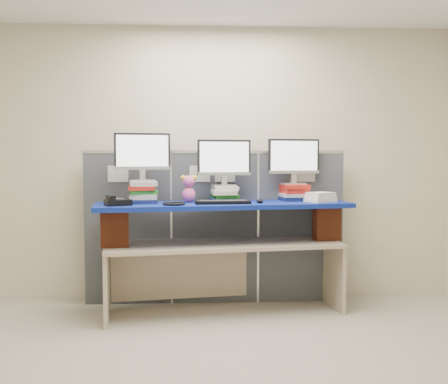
{
  "coord_description": "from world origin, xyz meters",
  "views": [
    {
      "loc": [
        -0.16,
        -3.18,
        1.45
      ],
      "look_at": [
        0.07,
        1.44,
        1.14
      ],
      "focal_mm": 40.0,
      "sensor_mm": 36.0,
      "label": 1
    }
  ],
  "objects": [
    {
      "name": "desk_phone",
      "position": [
        -0.88,
        1.22,
        1.07
      ],
      "size": [
        0.27,
        0.26,
        0.09
      ],
      "rotation": [
        0.0,
        0.0,
        0.39
      ],
      "color": "black",
      "rests_on": "blue_board"
    },
    {
      "name": "room",
      "position": [
        0.0,
        0.0,
        1.4
      ],
      "size": [
        5.0,
        4.0,
        2.8
      ],
      "color": "beige",
      "rests_on": "ground"
    },
    {
      "name": "desk",
      "position": [
        0.07,
        1.44,
        0.53
      ],
      "size": [
        2.25,
        0.93,
        0.67
      ],
      "rotation": [
        0.0,
        0.0,
        0.14
      ],
      "color": "#BDAA90",
      "rests_on": "ground"
    },
    {
      "name": "brick_pier_right",
      "position": [
        1.07,
        1.52,
        0.83
      ],
      "size": [
        0.26,
        0.16,
        0.33
      ],
      "primitive_type": "cube",
      "rotation": [
        0.0,
        0.0,
        0.14
      ],
      "color": "brown",
      "rests_on": "desk"
    },
    {
      "name": "blue_board",
      "position": [
        0.07,
        1.44,
        1.02
      ],
      "size": [
        2.42,
        0.91,
        0.04
      ],
      "primitive_type": "cube",
      "rotation": [
        0.0,
        0.0,
        0.14
      ],
      "color": "navy",
      "rests_on": "brick_pier_left"
    },
    {
      "name": "monitor_right",
      "position": [
        0.77,
        1.65,
        1.45
      ],
      "size": [
        0.51,
        0.17,
        0.44
      ],
      "rotation": [
        0.0,
        0.0,
        0.14
      ],
      "color": "#A6A6AB",
      "rests_on": "book_stack_right"
    },
    {
      "name": "cubicle_partition",
      "position": [
        -0.0,
        1.78,
        0.77
      ],
      "size": [
        2.6,
        0.06,
        1.53
      ],
      "color": "#41454D",
      "rests_on": "ground"
    },
    {
      "name": "book_stack_right",
      "position": [
        0.77,
        1.66,
        1.12
      ],
      "size": [
        0.28,
        0.33,
        0.16
      ],
      "color": "navy",
      "rests_on": "blue_board"
    },
    {
      "name": "mouse",
      "position": [
        0.4,
        1.38,
        1.06
      ],
      "size": [
        0.08,
        0.12,
        0.04
      ],
      "primitive_type": "ellipsoid",
      "rotation": [
        0.0,
        0.0,
        -0.13
      ],
      "color": "black",
      "rests_on": "blue_board"
    },
    {
      "name": "monitor_left",
      "position": [
        -0.68,
        1.45,
        1.49
      ],
      "size": [
        0.51,
        0.17,
        0.44
      ],
      "rotation": [
        0.0,
        0.0,
        0.14
      ],
      "color": "#A6A6AB",
      "rests_on": "book_stack_left"
    },
    {
      "name": "book_stack_left",
      "position": [
        -0.68,
        1.45,
        1.14
      ],
      "size": [
        0.29,
        0.32,
        0.2
      ],
      "color": "navy",
      "rests_on": "blue_board"
    },
    {
      "name": "plush_toy",
      "position": [
        -0.25,
        1.5,
        1.17
      ],
      "size": [
        0.15,
        0.11,
        0.26
      ],
      "rotation": [
        0.0,
        0.0,
        -0.0
      ],
      "color": "#E557A2",
      "rests_on": "blue_board"
    },
    {
      "name": "brick_pier_left",
      "position": [
        -0.91,
        1.25,
        0.83
      ],
      "size": [
        0.26,
        0.16,
        0.33
      ],
      "primitive_type": "cube",
      "rotation": [
        0.0,
        0.0,
        0.14
      ],
      "color": "brown",
      "rests_on": "desk"
    },
    {
      "name": "monitor_center",
      "position": [
        0.08,
        1.56,
        1.44
      ],
      "size": [
        0.51,
        0.17,
        0.44
      ],
      "rotation": [
        0.0,
        0.0,
        0.14
      ],
      "color": "#A6A6AB",
      "rests_on": "book_stack_center"
    },
    {
      "name": "keyboard",
      "position": [
        0.06,
        1.33,
        1.05
      ],
      "size": [
        0.51,
        0.2,
        0.03
      ],
      "rotation": [
        0.0,
        0.0,
        0.07
      ],
      "color": "black",
      "rests_on": "blue_board"
    },
    {
      "name": "book_stack_center",
      "position": [
        0.08,
        1.56,
        1.11
      ],
      "size": [
        0.28,
        0.32,
        0.14
      ],
      "color": "navy",
      "rests_on": "blue_board"
    },
    {
      "name": "headset",
      "position": [
        -0.38,
        1.23,
        1.05
      ],
      "size": [
        0.22,
        0.22,
        0.02
      ],
      "primitive_type": "torus",
      "rotation": [
        0.0,
        0.0,
        -0.09
      ],
      "color": "black",
      "rests_on": "blue_board"
    },
    {
      "name": "binder_stack",
      "position": [
        1.0,
        1.49,
        1.08
      ],
      "size": [
        0.32,
        0.3,
        0.09
      ],
      "rotation": [
        0.0,
        0.0,
        0.52
      ],
      "color": "white",
      "rests_on": "blue_board"
    }
  ]
}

